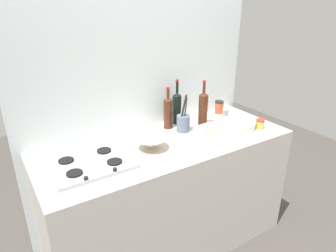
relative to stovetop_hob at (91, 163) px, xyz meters
name	(u,v)px	position (x,y,z in m)	size (l,w,h in m)	color
ground_plane	(168,241)	(0.57, 0.03, -0.91)	(6.00, 6.00, 0.00)	#47423D
counter_block	(168,195)	(0.57, 0.03, -0.46)	(1.80, 0.70, 0.90)	beige
backsplash_panel	(142,101)	(0.57, 0.41, 0.18)	(1.90, 0.06, 2.19)	silver
stovetop_hob	(91,163)	(0.00, 0.00, 0.00)	(0.48, 0.38, 0.04)	#B2B2B7
plate_stack	(239,124)	(1.16, -0.06, 0.02)	(0.25, 0.25, 0.06)	white
wine_bottle_leftmost	(203,109)	(0.95, 0.13, 0.13)	(0.07, 0.07, 0.36)	#472314
wine_bottle_mid_left	(168,112)	(0.70, 0.24, 0.12)	(0.07, 0.07, 0.32)	#472314
wine_bottle_mid_right	(177,107)	(0.82, 0.29, 0.12)	(0.07, 0.07, 0.36)	black
mixing_bowl	(151,143)	(0.41, -0.01, 0.03)	(0.21, 0.21, 0.08)	beige
butter_dish	(207,130)	(0.88, -0.02, 0.02)	(0.15, 0.09, 0.07)	silver
utensil_crock	(183,123)	(0.76, 0.12, 0.06)	(0.10, 0.10, 0.30)	slate
condiment_jar_front	(225,114)	(1.20, 0.14, 0.03)	(0.05, 0.05, 0.09)	#9E998C
condiment_jar_rear	(219,107)	(1.25, 0.27, 0.04)	(0.08, 0.08, 0.11)	#C64C2D
condiment_jar_spare	(260,124)	(1.29, -0.15, 0.02)	(0.06, 0.06, 0.07)	gold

